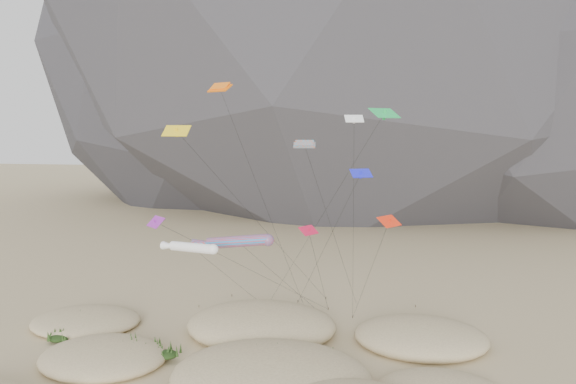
{
  "coord_description": "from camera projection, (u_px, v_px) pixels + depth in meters",
  "views": [
    {
      "loc": [
        11.51,
        -40.57,
        21.53
      ],
      "look_at": [
        2.38,
        12.0,
        15.25
      ],
      "focal_mm": 35.0,
      "sensor_mm": 36.0,
      "label": 1
    }
  ],
  "objects": [
    {
      "name": "delta_kites",
      "position": [
        299.0,
        168.0,
        52.13
      ],
      "size": [
        23.48,
        23.27,
        23.19
      ],
      "color": "green",
      "rests_on": "ground"
    },
    {
      "name": "orange_parafoil",
      "position": [
        221.0,
        90.0,
        58.21
      ],
      "size": [
        9.57,
        8.05,
        26.05
      ],
      "color": "orange",
      "rests_on": "ground"
    },
    {
      "name": "white_tube_kite",
      "position": [
        190.0,
        247.0,
        49.96
      ],
      "size": [
        6.51,
        21.19,
        11.49
      ],
      "color": "white",
      "rests_on": "ground"
    },
    {
      "name": "rainbow_tube_kite",
      "position": [
        235.0,
        242.0,
        52.49
      ],
      "size": [
        11.43,
        12.27,
        11.66
      ],
      "color": "red",
      "rests_on": "ground"
    },
    {
      "name": "dune_grass",
      "position": [
        215.0,
        373.0,
        47.2
      ],
      "size": [
        41.76,
        28.89,
        1.49
      ],
      "color": "black",
      "rests_on": "ground"
    },
    {
      "name": "kite_stakes",
      "position": [
        301.0,
        305.0,
        67.38
      ],
      "size": [
        25.62,
        6.54,
        0.3
      ],
      "color": "#3F2D1E",
      "rests_on": "ground"
    },
    {
      "name": "multi_parafoil",
      "position": [
        305.0,
        147.0,
        54.53
      ],
      "size": [
        5.7,
        13.64,
        20.2
      ],
      "color": "#E54518",
      "rests_on": "ground"
    },
    {
      "name": "dunes",
      "position": [
        241.0,
        370.0,
        48.01
      ],
      "size": [
        48.79,
        36.23,
        3.8
      ],
      "color": "#CCB789",
      "rests_on": "ground"
    }
  ]
}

